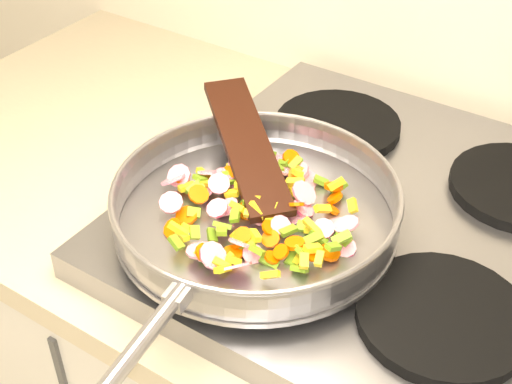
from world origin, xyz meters
The scene contains 7 objects.
cooktop centered at (-0.70, 1.67, 0.92)m, with size 0.60×0.60×0.04m, color #939399.
grate_fl centered at (-0.84, 1.52, 0.95)m, with size 0.19×0.19×0.02m, color black.
grate_fr centered at (-0.56, 1.52, 0.95)m, with size 0.19×0.19×0.02m, color black.
grate_bl centered at (-0.84, 1.81, 0.95)m, with size 0.19×0.19×0.02m, color black.
saute_pan centered at (-0.81, 1.54, 0.99)m, with size 0.39×0.56×0.05m.
vegetable_heap centered at (-0.81, 1.54, 0.98)m, with size 0.28×0.26×0.05m.
wooden_spatula centered at (-0.88, 1.62, 1.00)m, with size 0.26×0.06×0.01m, color black.
Camera 1 is at (-0.44, 0.97, 1.53)m, focal length 50.00 mm.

